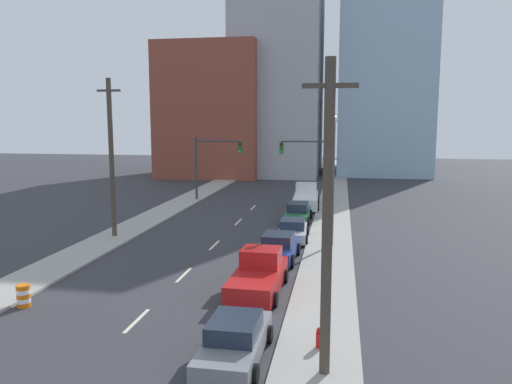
% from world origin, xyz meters
% --- Properties ---
extents(sidewalk_left, '(2.86, 91.43, 0.13)m').
position_xyz_m(sidewalk_left, '(-7.16, 45.72, 0.06)').
color(sidewalk_left, '#9E9B93').
rests_on(sidewalk_left, ground).
extents(sidewalk_right, '(2.86, 91.43, 0.13)m').
position_xyz_m(sidewalk_right, '(7.16, 45.72, 0.06)').
color(sidewalk_right, '#9E9B93').
rests_on(sidewalk_right, ground).
extents(lane_stripe_at_9m, '(0.16, 2.40, 0.01)m').
position_xyz_m(lane_stripe_at_9m, '(0.00, 8.84, 0.00)').
color(lane_stripe_at_9m, beige).
rests_on(lane_stripe_at_9m, ground).
extents(lane_stripe_at_15m, '(0.16, 2.40, 0.01)m').
position_xyz_m(lane_stripe_at_15m, '(0.00, 14.82, 0.00)').
color(lane_stripe_at_15m, beige).
rests_on(lane_stripe_at_15m, ground).
extents(lane_stripe_at_21m, '(0.16, 2.40, 0.01)m').
position_xyz_m(lane_stripe_at_21m, '(0.00, 21.04, 0.00)').
color(lane_stripe_at_21m, beige).
rests_on(lane_stripe_at_21m, ground).
extents(lane_stripe_at_28m, '(0.16, 2.40, 0.01)m').
position_xyz_m(lane_stripe_at_28m, '(0.00, 28.49, 0.00)').
color(lane_stripe_at_28m, beige).
rests_on(lane_stripe_at_28m, ground).
extents(lane_stripe_at_35m, '(0.16, 2.40, 0.01)m').
position_xyz_m(lane_stripe_at_35m, '(0.00, 35.10, 0.00)').
color(lane_stripe_at_35m, beige).
rests_on(lane_stripe_at_35m, ground).
extents(building_brick_left, '(14.00, 16.00, 18.28)m').
position_xyz_m(building_brick_left, '(-10.28, 62.57, 9.14)').
color(building_brick_left, brown).
rests_on(building_brick_left, ground).
extents(building_office_center, '(12.00, 20.00, 26.70)m').
position_xyz_m(building_office_center, '(-1.42, 66.57, 13.35)').
color(building_office_center, '#A8A8AD').
rests_on(building_office_center, ground).
extents(building_glass_right, '(13.00, 20.00, 36.64)m').
position_xyz_m(building_glass_right, '(13.66, 70.57, 18.32)').
color(building_glass_right, '#99B7CC').
rests_on(building_glass_right, ground).
extents(traffic_signal_left, '(4.73, 0.35, 6.27)m').
position_xyz_m(traffic_signal_left, '(-4.95, 38.44, 4.09)').
color(traffic_signal_left, '#38383D').
rests_on(traffic_signal_left, ground).
extents(traffic_signal_right, '(4.73, 0.35, 6.27)m').
position_xyz_m(traffic_signal_right, '(5.25, 38.44, 4.09)').
color(traffic_signal_right, '#38383D').
rests_on(traffic_signal_right, ground).
extents(utility_pole_right_near, '(1.60, 0.32, 9.57)m').
position_xyz_m(utility_pole_right_near, '(7.42, 5.75, 4.91)').
color(utility_pole_right_near, '#473D33').
rests_on(utility_pole_right_near, ground).
extents(utility_pole_left_mid, '(1.60, 0.32, 10.54)m').
position_xyz_m(utility_pole_left_mid, '(-7.17, 21.99, 5.39)').
color(utility_pole_left_mid, '#473D33').
rests_on(utility_pole_left_mid, ground).
extents(traffic_barrel, '(0.56, 0.56, 0.95)m').
position_xyz_m(traffic_barrel, '(-5.30, 9.45, 0.47)').
color(traffic_barrel, orange).
rests_on(traffic_barrel, ground).
extents(street_lamp, '(0.44, 0.44, 8.11)m').
position_xyz_m(street_lamp, '(7.31, 21.71, 4.71)').
color(street_lamp, '#4C4C51').
rests_on(street_lamp, ground).
extents(fire_hydrant, '(0.26, 0.26, 0.84)m').
position_xyz_m(fire_hydrant, '(7.20, 7.44, 0.41)').
color(fire_hydrant, red).
rests_on(fire_hydrant, ground).
extents(sedan_gray, '(2.11, 4.63, 1.41)m').
position_xyz_m(sedan_gray, '(4.47, 6.38, 0.64)').
color(sedan_gray, slate).
rests_on(sedan_gray, ground).
extents(pickup_truck_red, '(2.43, 5.32, 1.86)m').
position_xyz_m(pickup_truck_red, '(4.16, 13.06, 0.76)').
color(pickup_truck_red, red).
rests_on(pickup_truck_red, ground).
extents(sedan_blue, '(2.27, 4.36, 1.53)m').
position_xyz_m(sedan_blue, '(4.41, 18.33, 0.70)').
color(sedan_blue, navy).
rests_on(sedan_blue, ground).
extents(sedan_silver, '(2.21, 4.33, 1.38)m').
position_xyz_m(sedan_silver, '(4.74, 23.29, 0.64)').
color(sedan_silver, '#B2B2BC').
rests_on(sedan_silver, ground).
extents(sedan_green, '(2.03, 4.74, 1.50)m').
position_xyz_m(sedan_green, '(4.55, 29.33, 0.69)').
color(sedan_green, '#1E6033').
rests_on(sedan_green, ground).
extents(pickup_truck_white, '(2.62, 6.48, 2.13)m').
position_xyz_m(pickup_truck_white, '(4.71, 36.00, 0.87)').
color(pickup_truck_white, silver).
rests_on(pickup_truck_white, ground).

